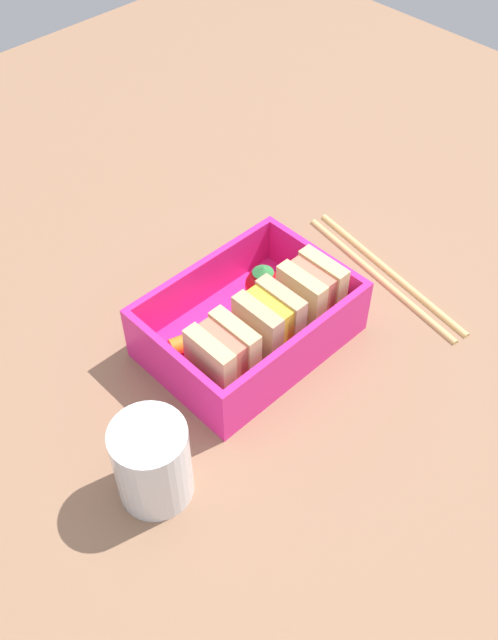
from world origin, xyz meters
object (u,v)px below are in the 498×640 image
Objects in this scene: sandwich_center_left at (269,324)px; strawberry_far_left at (263,284)px; sandwich_left at (311,293)px; sandwich_center at (223,358)px; chopstick_pair at (384,272)px; drinking_glass at (152,462)px; carrot_stick_far_left at (196,339)px.

sandwich_center_left reaches higher than strawberry_far_left.
sandwich_center is (10.02, 0.00, 0.00)cm from sandwich_left.
drinking_glass is (29.35, 2.54, 3.17)cm from chopstick_pair.
carrot_stick_far_left is 19.62cm from chopstick_pair.
sandwich_center is (5.01, 0.00, 0.00)cm from sandwich_center_left.
sandwich_center_left is 1.51× the size of strawberry_far_left.
chopstick_pair is at bearing 178.17° from sandwich_center.
chopstick_pair is at bearing 177.55° from sandwich_center_left.
drinking_glass is at bearing 12.28° from sandwich_center_left.
sandwich_center_left is 5.83cm from strawberry_far_left.
sandwich_center_left is at bearing 180.00° from sandwich_center.
sandwich_left is 0.80× the size of drinking_glass.
strawberry_far_left is 7.88cm from carrot_stick_far_left.
sandwich_center_left is at bearing -2.45° from chopstick_pair.
sandwich_center_left is 1.00× the size of sandwich_center.
chopstick_pair is (-18.92, 4.96, -1.58)cm from carrot_stick_far_left.
sandwich_center_left is 15.24cm from chopstick_pair.
strawberry_far_left is at bearing -179.65° from carrot_stick_far_left.
sandwich_center_left is 14.93cm from drinking_glass.
drinking_glass is (10.43, 7.51, 1.59)cm from carrot_stick_far_left.
sandwich_left is at bearing -170.79° from drinking_glass.
sandwich_center reaches higher than chopstick_pair.
sandwich_left reaches higher than chopstick_pair.
sandwich_center_left reaches higher than carrot_stick_far_left.
strawberry_far_left is 19.77cm from drinking_glass.
sandwich_center reaches higher than carrot_stick_far_left.
sandwich_center is 0.80× the size of drinking_glass.
sandwich_left is 19.85cm from drinking_glass.
carrot_stick_far_left is (7.83, 0.05, -0.95)cm from strawberry_far_left.
carrot_stick_far_left is 0.23× the size of chopstick_pair.
drinking_glass is (9.57, 3.17, -0.49)cm from sandwich_center.
carrot_stick_far_left is at bearing 0.35° from strawberry_far_left.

